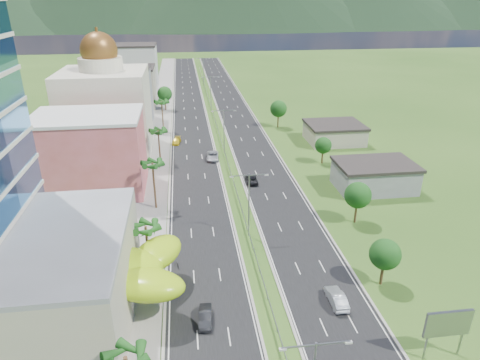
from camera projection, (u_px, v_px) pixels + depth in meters
name	position (u px, v px, depth m)	size (l,w,h in m)	color
ground	(259.00, 272.00, 61.21)	(500.00, 500.00, 0.00)	#2D5119
road_left	(190.00, 113.00, 141.96)	(11.00, 260.00, 0.04)	black
road_right	(235.00, 111.00, 143.80)	(11.00, 260.00, 0.04)	black
sidewalk_left	(161.00, 114.00, 140.78)	(7.00, 260.00, 0.12)	gray
median_guardrail	(217.00, 126.00, 126.29)	(0.10, 216.06, 0.76)	gray
streetlight_median_b	(249.00, 199.00, 67.57)	(6.04, 0.25, 11.00)	gray
streetlight_median_c	(224.00, 127.00, 103.87)	(6.04, 0.25, 11.00)	gray
streetlight_median_d	(211.00, 89.00, 144.72)	(6.04, 0.25, 11.00)	gray
streetlight_median_e	(203.00, 68.00, 185.56)	(6.04, 0.25, 11.00)	gray
lime_canopy	(107.00, 270.00, 53.12)	(18.00, 15.00, 7.40)	#9BC713
pink_shophouse	(91.00, 155.00, 83.81)	(20.00, 15.00, 15.00)	#C55651
domed_building	(106.00, 107.00, 103.14)	(20.00, 20.00, 28.70)	beige
midrise_grey	(124.00, 98.00, 127.30)	(16.00, 15.00, 16.00)	gray
midrise_beige	(131.00, 88.00, 147.87)	(16.00, 15.00, 13.00)	#BBB19A
midrise_white	(136.00, 70.00, 167.74)	(16.00, 15.00, 18.00)	silver
billboard	(448.00, 325.00, 45.17)	(5.20, 0.35, 6.20)	gray
shed_near	(374.00, 177.00, 86.32)	(15.00, 10.00, 5.00)	gray
shed_far	(334.00, 134.00, 113.91)	(14.00, 12.00, 4.40)	#BBB19A
palm_tree_b	(146.00, 229.00, 58.29)	(3.60, 3.60, 8.10)	#47301C
palm_tree_c	(153.00, 166.00, 75.86)	(3.60, 3.60, 9.60)	#47301C
palm_tree_d	(158.00, 132.00, 97.12)	(3.60, 3.60, 8.60)	#47301C
palm_tree_e	(162.00, 103.00, 119.50)	(3.60, 3.60, 9.40)	#47301C
leafy_tree_lfar	(165.00, 94.00, 143.29)	(4.90, 4.90, 8.05)	#47301C
leafy_tree_ra	(385.00, 254.00, 56.71)	(4.20, 4.20, 6.90)	#47301C
leafy_tree_rb	(358.00, 195.00, 72.34)	(4.55, 4.55, 7.47)	#47301C
leafy_tree_rc	(323.00, 145.00, 98.44)	(3.85, 3.85, 6.33)	#47301C
leafy_tree_rd	(278.00, 109.00, 124.70)	(4.90, 4.90, 8.05)	#47301C
mountain_ridge	(242.00, 29.00, 476.96)	(860.00, 140.00, 90.00)	black
car_dark_left	(205.00, 317.00, 51.59)	(1.52, 4.36, 1.44)	black
car_silver_mid_left	(213.00, 156.00, 102.11)	(2.71, 5.88, 1.63)	#A5A8AD
car_yellow_far_left	(177.00, 141.00, 112.96)	(1.92, 4.73, 1.37)	gold
car_silver_right	(337.00, 298.00, 54.59)	(1.75, 5.03, 1.66)	#B1B5B9
car_dark_far_right	(252.00, 179.00, 89.62)	(2.33, 5.06, 1.41)	black
motorcycle	(178.00, 263.00, 62.08)	(0.54, 1.80, 1.15)	black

